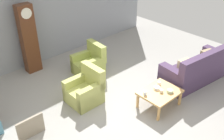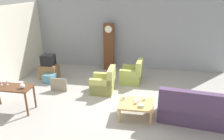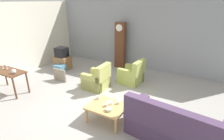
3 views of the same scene
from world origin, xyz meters
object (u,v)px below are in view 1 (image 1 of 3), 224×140
cup_white_porcelain (159,83)px  cup_blue_rimmed (145,93)px  grandfather_clock (29,39)px  armchair_olive_near (85,91)px  bowl_shallow_green (170,91)px  cup_cream_tall (161,91)px  coffee_table_wood (160,93)px  framed_picture_leaning (31,127)px  bowl_white_stacked (157,88)px  couch_floral (197,70)px  armchair_olive_far (89,64)px

cup_white_porcelain → cup_blue_rimmed: size_ratio=0.83×
grandfather_clock → cup_white_porcelain: bearing=-64.7°
cup_blue_rimmed → armchair_olive_near: bearing=124.1°
cup_white_porcelain → bowl_shallow_green: 0.39m
cup_blue_rimmed → cup_cream_tall: 0.42m
coffee_table_wood → framed_picture_leaning: bearing=156.8°
cup_white_porcelain → bowl_white_stacked: size_ratio=0.52×
framed_picture_leaning → cup_white_porcelain: (3.03, -1.00, 0.23)m
couch_floral → framed_picture_leaning: (-4.48, 1.20, -0.11)m
grandfather_clock → bowl_white_stacked: bearing=-67.8°
cup_cream_tall → framed_picture_leaning: bearing=156.1°
coffee_table_wood → cup_white_porcelain: size_ratio=11.70×
couch_floral → cup_cream_tall: size_ratio=24.36×
armchair_olive_near → cup_cream_tall: size_ratio=10.22×
armchair_olive_far → cup_cream_tall: size_ratio=10.22×
armchair_olive_far → bowl_shallow_green: size_ratio=5.84×
coffee_table_wood → armchair_olive_far: bearing=97.0°
cup_blue_rimmed → bowl_shallow_green: 0.62m
cup_white_porcelain → bowl_shallow_green: bearing=-100.0°
framed_picture_leaning → coffee_table_wood: bearing=-23.2°
couch_floral → bowl_white_stacked: (-1.64, 0.12, 0.12)m
framed_picture_leaning → bowl_shallow_green: size_ratio=3.81×
armchair_olive_near → cup_blue_rimmed: 1.51m
armchair_olive_far → coffee_table_wood: bearing=-83.0°
framed_picture_leaning → couch_floral: bearing=-15.0°
coffee_table_wood → cup_blue_rimmed: (-0.37, 0.16, 0.11)m
cup_white_porcelain → cup_blue_rimmed: (-0.59, -0.05, 0.01)m
armchair_olive_far → bowl_white_stacked: (0.32, -2.26, 0.16)m
grandfather_clock → couch_floral: bearing=-50.0°
armchair_olive_near → grandfather_clock: grandfather_clock is taller
couch_floral → cup_white_porcelain: couch_floral is taller
cup_blue_rimmed → cup_white_porcelain: bearing=4.6°
cup_cream_tall → bowl_shallow_green: size_ratio=0.57×
coffee_table_wood → grandfather_clock: bearing=111.2°
coffee_table_wood → grandfather_clock: grandfather_clock is taller
cup_white_porcelain → cup_cream_tall: bearing=-132.5°
armchair_olive_near → bowl_shallow_green: size_ratio=5.84×
armchair_olive_far → bowl_shallow_green: armchair_olive_far is taller
cup_blue_rimmed → bowl_white_stacked: 0.40m
armchair_olive_far → bowl_white_stacked: bearing=-82.0°
couch_floral → armchair_olive_near: bearing=154.2°
armchair_olive_near → cup_white_porcelain: size_ratio=11.21×
framed_picture_leaning → cup_blue_rimmed: cup_blue_rimmed is taller
bowl_white_stacked → bowl_shallow_green: size_ratio=1.01×
armchair_olive_near → armchair_olive_far: same height
bowl_shallow_green → grandfather_clock: bearing=112.2°
armchair_olive_near → bowl_white_stacked: armchair_olive_near is taller
couch_floral → grandfather_clock: bearing=130.0°
cup_blue_rimmed → bowl_white_stacked: cup_blue_rimmed is taller
couch_floral → cup_cream_tall: couch_floral is taller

